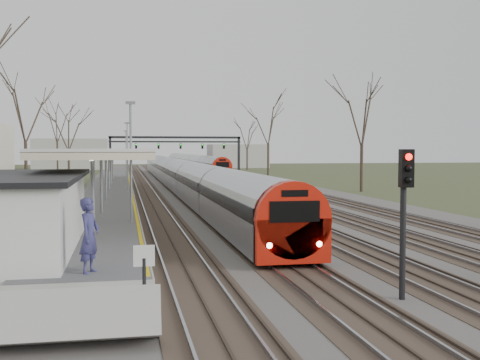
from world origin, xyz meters
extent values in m
cube|color=#474442|center=(0.00, 55.00, 0.05)|extent=(24.00, 160.00, 0.10)
cube|color=#4C3828|center=(-6.00, 55.00, 0.09)|extent=(2.60, 160.00, 0.06)
cube|color=gray|center=(-6.72, 55.00, 0.16)|extent=(0.07, 160.00, 0.12)
cube|color=gray|center=(-5.28, 55.00, 0.16)|extent=(0.07, 160.00, 0.12)
cube|color=#4C3828|center=(-2.50, 55.00, 0.09)|extent=(2.60, 160.00, 0.06)
cube|color=gray|center=(-3.22, 55.00, 0.16)|extent=(0.07, 160.00, 0.12)
cube|color=gray|center=(-1.78, 55.00, 0.16)|extent=(0.07, 160.00, 0.12)
cube|color=#4C3828|center=(1.00, 55.00, 0.09)|extent=(2.60, 160.00, 0.06)
cube|color=gray|center=(0.28, 55.00, 0.16)|extent=(0.07, 160.00, 0.12)
cube|color=gray|center=(1.72, 55.00, 0.16)|extent=(0.07, 160.00, 0.12)
cube|color=#4C3828|center=(4.50, 55.00, 0.09)|extent=(2.60, 160.00, 0.06)
cube|color=gray|center=(3.78, 55.00, 0.16)|extent=(0.07, 160.00, 0.12)
cube|color=gray|center=(5.22, 55.00, 0.16)|extent=(0.07, 160.00, 0.12)
cube|color=#4C3828|center=(8.00, 55.00, 0.09)|extent=(2.60, 160.00, 0.06)
cube|color=gray|center=(7.28, 55.00, 0.16)|extent=(0.07, 160.00, 0.12)
cube|color=gray|center=(8.72, 55.00, 0.16)|extent=(0.07, 160.00, 0.12)
cube|color=#9E9B93|center=(-9.05, 37.50, 0.50)|extent=(3.50, 69.00, 1.00)
cylinder|color=slate|center=(-9.05, 10.00, 2.50)|extent=(0.14, 0.14, 3.00)
cylinder|color=slate|center=(-9.05, 18.00, 2.50)|extent=(0.14, 0.14, 3.00)
cylinder|color=slate|center=(-9.05, 26.00, 2.50)|extent=(0.14, 0.14, 3.00)
cylinder|color=slate|center=(-9.05, 34.00, 2.50)|extent=(0.14, 0.14, 3.00)
cylinder|color=slate|center=(-9.05, 42.00, 2.50)|extent=(0.14, 0.14, 3.00)
cylinder|color=slate|center=(-9.05, 50.00, 2.50)|extent=(0.14, 0.14, 3.00)
cube|color=silver|center=(-9.05, 33.00, 4.05)|extent=(4.10, 50.00, 0.12)
cube|color=beige|center=(-9.05, 33.00, 3.88)|extent=(4.10, 50.00, 0.25)
cube|color=black|center=(-10.00, 85.00, 3.00)|extent=(0.35, 0.35, 6.00)
cube|color=black|center=(10.50, 85.00, 3.00)|extent=(0.35, 0.35, 6.00)
cube|color=black|center=(0.25, 85.00, 5.90)|extent=(21.00, 0.35, 0.35)
cube|color=black|center=(0.25, 85.00, 5.20)|extent=(21.00, 0.25, 0.25)
cube|color=black|center=(-6.00, 84.80, 4.50)|extent=(0.32, 0.22, 0.85)
sphere|color=#0CFF19|center=(-6.00, 84.66, 4.75)|extent=(0.16, 0.16, 0.16)
cube|color=black|center=(-2.50, 84.80, 4.50)|extent=(0.32, 0.22, 0.85)
sphere|color=#0CFF19|center=(-2.50, 84.66, 4.75)|extent=(0.16, 0.16, 0.16)
cube|color=black|center=(1.00, 84.80, 4.50)|extent=(0.32, 0.22, 0.85)
sphere|color=#0CFF19|center=(1.00, 84.66, 4.75)|extent=(0.16, 0.16, 0.16)
cube|color=black|center=(4.50, 84.80, 4.50)|extent=(0.32, 0.22, 0.85)
sphere|color=#0CFF19|center=(4.50, 84.66, 4.75)|extent=(0.16, 0.16, 0.16)
cube|color=black|center=(8.00, 84.80, 4.50)|extent=(0.32, 0.22, 0.85)
sphere|color=#0CFF19|center=(8.00, 84.66, 4.75)|extent=(0.16, 0.16, 0.16)
cylinder|color=#2D231C|center=(-17.00, 48.00, 2.48)|extent=(0.30, 0.30, 4.95)
cylinder|color=#2D231C|center=(14.00, 42.00, 2.25)|extent=(0.30, 0.30, 4.50)
cube|color=#9FA0A8|center=(-2.50, 52.82, 1.10)|extent=(2.55, 90.00, 1.60)
cylinder|color=#9FA0A8|center=(-2.50, 52.82, 1.75)|extent=(2.60, 89.70, 2.60)
cube|color=black|center=(-2.50, 52.82, 1.85)|extent=(2.62, 89.40, 0.55)
cube|color=#BA190A|center=(-2.50, 7.92, 1.05)|extent=(2.55, 0.50, 1.50)
cylinder|color=#BA190A|center=(-2.50, 7.97, 1.75)|extent=(2.60, 0.60, 2.60)
cube|color=black|center=(-2.50, 7.70, 2.05)|extent=(1.70, 0.12, 0.70)
sphere|color=white|center=(-3.35, 7.72, 0.95)|extent=(0.22, 0.22, 0.22)
sphere|color=white|center=(-1.65, 7.72, 0.95)|extent=(0.22, 0.22, 0.22)
cube|color=black|center=(-2.50, 52.82, 0.17)|extent=(1.80, 89.00, 0.35)
cube|color=#9FA0A8|center=(4.50, 102.45, 1.10)|extent=(2.55, 75.00, 1.60)
cylinder|color=#9FA0A8|center=(4.50, 102.45, 1.75)|extent=(2.60, 74.70, 2.60)
cube|color=black|center=(4.50, 102.45, 1.85)|extent=(2.62, 74.40, 0.55)
cube|color=#BA190A|center=(4.50, 65.05, 1.05)|extent=(2.55, 0.50, 1.50)
cylinder|color=#BA190A|center=(4.50, 65.10, 1.75)|extent=(2.60, 0.60, 2.60)
cube|color=black|center=(4.50, 64.83, 2.05)|extent=(1.70, 0.12, 0.70)
sphere|color=white|center=(3.65, 64.85, 0.95)|extent=(0.22, 0.22, 0.22)
sphere|color=white|center=(5.35, 64.85, 0.95)|extent=(0.22, 0.22, 0.22)
cube|color=black|center=(4.50, 102.45, 0.17)|extent=(1.80, 74.00, 0.35)
imported|color=navy|center=(-8.85, 4.00, 1.95)|extent=(0.68, 0.81, 1.90)
cylinder|color=black|center=(-0.75, 3.46, 2.00)|extent=(0.16, 0.16, 4.00)
cube|color=black|center=(-0.75, 3.31, 3.60)|extent=(0.35, 0.22, 1.00)
sphere|color=#FF0C05|center=(-0.75, 3.18, 3.90)|extent=(0.18, 0.18, 0.18)
camera|label=1|loc=(-8.01, -11.25, 4.12)|focal=45.00mm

